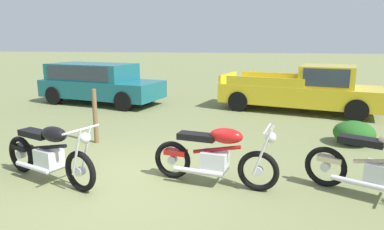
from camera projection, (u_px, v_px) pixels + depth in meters
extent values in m
plane|color=olive|center=(131.00, 181.00, 5.57)|extent=(120.00, 120.00, 0.00)
torus|color=black|center=(80.00, 171.00, 5.13)|extent=(0.62, 0.32, 0.64)
torus|color=black|center=(21.00, 154.00, 5.90)|extent=(0.62, 0.32, 0.64)
cylinder|color=silver|center=(80.00, 171.00, 5.13)|extent=(0.17, 0.14, 0.14)
cylinder|color=silver|center=(21.00, 154.00, 5.90)|extent=(0.17, 0.14, 0.14)
cylinder|color=silver|center=(86.00, 149.00, 5.10)|extent=(0.26, 0.13, 0.74)
cylinder|color=silver|center=(77.00, 153.00, 4.95)|extent=(0.26, 0.13, 0.74)
cube|color=silver|center=(49.00, 159.00, 5.49)|extent=(0.48, 0.43, 0.32)
cylinder|color=black|center=(49.00, 147.00, 5.43)|extent=(0.78, 0.36, 0.23)
ellipsoid|color=black|center=(54.00, 134.00, 5.30)|extent=(0.58, 0.43, 0.24)
cube|color=black|center=(35.00, 134.00, 5.56)|extent=(0.65, 0.45, 0.10)
cube|color=black|center=(22.00, 147.00, 5.83)|extent=(0.40, 0.30, 0.08)
cylinder|color=silver|center=(82.00, 129.00, 4.94)|extent=(0.27, 0.61, 0.03)
sphere|color=silver|center=(85.00, 138.00, 4.93)|extent=(0.21, 0.21, 0.16)
cylinder|color=silver|center=(32.00, 167.00, 5.50)|extent=(0.77, 0.37, 0.08)
torus|color=black|center=(258.00, 171.00, 5.14)|extent=(0.64, 0.21, 0.63)
torus|color=black|center=(172.00, 160.00, 5.63)|extent=(0.64, 0.21, 0.63)
cylinder|color=silver|center=(258.00, 171.00, 5.14)|extent=(0.16, 0.12, 0.14)
cylinder|color=silver|center=(172.00, 160.00, 5.63)|extent=(0.16, 0.12, 0.14)
cylinder|color=silver|center=(264.00, 149.00, 5.13)|extent=(0.27, 0.09, 0.74)
cylinder|color=silver|center=(262.00, 152.00, 4.97)|extent=(0.27, 0.09, 0.74)
cube|color=silver|center=(215.00, 161.00, 5.37)|extent=(0.45, 0.37, 0.32)
cylinder|color=red|center=(217.00, 149.00, 5.31)|extent=(0.77, 0.20, 0.22)
ellipsoid|color=red|center=(226.00, 136.00, 5.21)|extent=(0.56, 0.35, 0.24)
cube|color=black|center=(197.00, 137.00, 5.39)|extent=(0.63, 0.35, 0.10)
cube|color=red|center=(176.00, 152.00, 5.58)|extent=(0.39, 0.24, 0.08)
cylinder|color=silver|center=(267.00, 129.00, 4.97)|extent=(0.15, 0.63, 0.03)
sphere|color=silver|center=(271.00, 137.00, 4.97)|extent=(0.19, 0.19, 0.16)
cylinder|color=silver|center=(198.00, 171.00, 5.32)|extent=(0.80, 0.23, 0.08)
torus|color=black|center=(325.00, 167.00, 5.31)|extent=(0.61, 0.37, 0.64)
cylinder|color=silver|center=(325.00, 167.00, 5.31)|extent=(0.17, 0.15, 0.14)
cube|color=silver|center=(381.00, 174.00, 4.85)|extent=(0.49, 0.45, 0.32)
cube|color=black|center=(361.00, 141.00, 4.93)|extent=(0.64, 0.49, 0.10)
cube|color=beige|center=(330.00, 159.00, 5.24)|extent=(0.40, 0.32, 0.08)
cylinder|color=silver|center=(360.00, 183.00, 4.88)|extent=(0.75, 0.43, 0.08)
cube|color=#19606B|center=(102.00, 88.00, 12.30)|extent=(4.63, 2.70, 0.60)
cube|color=#19606B|center=(92.00, 72.00, 12.33)|extent=(3.32, 2.23, 0.60)
cube|color=#2D3842|center=(92.00, 71.00, 12.32)|extent=(2.88, 2.16, 0.48)
cylinder|color=black|center=(149.00, 94.00, 12.51)|extent=(0.67, 0.36, 0.64)
cylinder|color=black|center=(124.00, 101.00, 11.05)|extent=(0.67, 0.36, 0.64)
cylinder|color=black|center=(85.00, 90.00, 13.64)|extent=(0.67, 0.36, 0.64)
cylinder|color=black|center=(54.00, 96.00, 12.18)|extent=(0.67, 0.36, 0.64)
cube|color=gold|center=(298.00, 94.00, 10.99)|extent=(5.15, 2.99, 0.60)
cube|color=gold|center=(328.00, 76.00, 10.50)|extent=(1.93, 1.98, 0.64)
cube|color=#2D3842|center=(328.00, 75.00, 10.50)|extent=(1.65, 1.94, 0.52)
cube|color=gold|center=(275.00, 77.00, 12.02)|extent=(2.36, 0.71, 0.28)
cube|color=gold|center=(264.00, 82.00, 10.54)|extent=(2.36, 0.71, 0.28)
cube|color=gold|center=(228.00, 77.00, 11.89)|extent=(0.52, 1.63, 0.28)
cylinder|color=black|center=(356.00, 101.00, 11.05)|extent=(0.68, 0.38, 0.64)
cylinder|color=black|center=(357.00, 110.00, 9.59)|extent=(0.68, 0.38, 0.64)
cylinder|color=black|center=(252.00, 94.00, 12.49)|extent=(0.68, 0.38, 0.64)
cylinder|color=black|center=(238.00, 101.00, 11.02)|extent=(0.68, 0.38, 0.64)
ellipsoid|color=#235C1E|center=(354.00, 133.00, 7.49)|extent=(0.87, 0.88, 0.52)
cylinder|color=brown|center=(95.00, 116.00, 7.53)|extent=(0.10, 0.10, 1.21)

